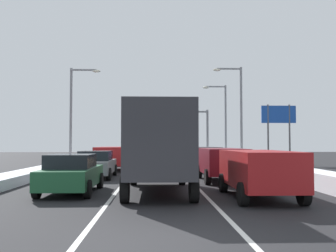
{
  "coord_description": "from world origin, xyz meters",
  "views": [
    {
      "loc": [
        -0.2,
        -7.6,
        1.95
      ],
      "look_at": [
        0.93,
        23.91,
        3.35
      ],
      "focal_mm": 41.17,
      "sensor_mm": 36.0,
      "label": 1
    }
  ],
  "objects_px": {
    "suv_maroon_right_lane_second": "(222,161)",
    "street_lamp_right_near": "(237,107)",
    "box_truck_center_lane_nearest": "(159,144)",
    "sedan_maroon_left_lane_fourth": "(118,156)",
    "suv_red_right_lane_nearest": "(258,169)",
    "sedan_silver_right_lane_fourth": "(195,157)",
    "suv_red_left_lane_third": "(112,156)",
    "street_lamp_left_mid": "(75,107)",
    "sedan_gray_left_lane_second": "(96,164)",
    "suv_charcoal_right_lane_third": "(203,156)",
    "suv_navy_center_lane_fourth": "(155,153)",
    "street_lamp_right_mid": "(222,116)",
    "roadside_sign_right": "(279,121)",
    "sedan_tan_center_lane_second": "(159,163)",
    "sedan_green_left_lane_nearest": "(72,173)",
    "traffic_light_gantry": "(178,121)",
    "sedan_black_center_lane_third": "(154,158)"
  },
  "relations": [
    {
      "from": "suv_maroon_right_lane_second",
      "to": "street_lamp_right_near",
      "type": "distance_m",
      "value": 15.87
    },
    {
      "from": "box_truck_center_lane_nearest",
      "to": "sedan_maroon_left_lane_fourth",
      "type": "relative_size",
      "value": 1.6
    },
    {
      "from": "suv_red_right_lane_nearest",
      "to": "sedan_silver_right_lane_fourth",
      "type": "xyz_separation_m",
      "value": [
        -0.2,
        19.34,
        -0.25
      ]
    },
    {
      "from": "suv_red_left_lane_third",
      "to": "street_lamp_left_mid",
      "type": "xyz_separation_m",
      "value": [
        -3.89,
        6.08,
        4.06
      ]
    },
    {
      "from": "sedan_gray_left_lane_second",
      "to": "street_lamp_right_near",
      "type": "relative_size",
      "value": 0.51
    },
    {
      "from": "suv_charcoal_right_lane_third",
      "to": "sedan_gray_left_lane_second",
      "type": "relative_size",
      "value": 1.09
    },
    {
      "from": "sedan_silver_right_lane_fourth",
      "to": "suv_red_left_lane_third",
      "type": "xyz_separation_m",
      "value": [
        -6.55,
        -5.18,
        0.25
      ]
    },
    {
      "from": "sedan_silver_right_lane_fourth",
      "to": "box_truck_center_lane_nearest",
      "type": "relative_size",
      "value": 0.63
    },
    {
      "from": "suv_navy_center_lane_fourth",
      "to": "street_lamp_right_mid",
      "type": "distance_m",
      "value": 10.3
    },
    {
      "from": "roadside_sign_right",
      "to": "sedan_tan_center_lane_second",
      "type": "bearing_deg",
      "value": -133.17
    },
    {
      "from": "sedan_tan_center_lane_second",
      "to": "suv_navy_center_lane_fourth",
      "type": "height_order",
      "value": "suv_navy_center_lane_fourth"
    },
    {
      "from": "suv_navy_center_lane_fourth",
      "to": "sedan_green_left_lane_nearest",
      "type": "distance_m",
      "value": 21.96
    },
    {
      "from": "suv_red_right_lane_nearest",
      "to": "sedan_tan_center_lane_second",
      "type": "height_order",
      "value": "suv_red_right_lane_nearest"
    },
    {
      "from": "suv_navy_center_lane_fourth",
      "to": "street_lamp_right_near",
      "type": "height_order",
      "value": "street_lamp_right_near"
    },
    {
      "from": "traffic_light_gantry",
      "to": "suv_charcoal_right_lane_third",
      "type": "bearing_deg",
      "value": -88.72
    },
    {
      "from": "box_truck_center_lane_nearest",
      "to": "street_lamp_right_mid",
      "type": "bearing_deg",
      "value": 74.89
    },
    {
      "from": "street_lamp_right_mid",
      "to": "street_lamp_right_near",
      "type": "bearing_deg",
      "value": -90.73
    },
    {
      "from": "sedan_silver_right_lane_fourth",
      "to": "sedan_gray_left_lane_second",
      "type": "relative_size",
      "value": 1.0
    },
    {
      "from": "box_truck_center_lane_nearest",
      "to": "suv_red_left_lane_third",
      "type": "xyz_separation_m",
      "value": [
        -3.22,
        12.68,
        -0.88
      ]
    },
    {
      "from": "suv_red_right_lane_nearest",
      "to": "suv_charcoal_right_lane_third",
      "type": "height_order",
      "value": "same"
    },
    {
      "from": "street_lamp_right_near",
      "to": "street_lamp_left_mid",
      "type": "relative_size",
      "value": 1.04
    },
    {
      "from": "sedan_tan_center_lane_second",
      "to": "sedan_maroon_left_lane_fourth",
      "type": "bearing_deg",
      "value": 107.23
    },
    {
      "from": "sedan_green_left_lane_nearest",
      "to": "street_lamp_right_near",
      "type": "relative_size",
      "value": 0.51
    },
    {
      "from": "suv_navy_center_lane_fourth",
      "to": "sedan_silver_right_lane_fourth",
      "type": "bearing_deg",
      "value": -49.53
    },
    {
      "from": "suv_red_right_lane_nearest",
      "to": "suv_red_left_lane_third",
      "type": "distance_m",
      "value": 15.69
    },
    {
      "from": "sedan_tan_center_lane_second",
      "to": "traffic_light_gantry",
      "type": "bearing_deg",
      "value": 84.07
    },
    {
      "from": "sedan_silver_right_lane_fourth",
      "to": "suv_red_right_lane_nearest",
      "type": "bearing_deg",
      "value": -89.41
    },
    {
      "from": "suv_maroon_right_lane_second",
      "to": "suv_navy_center_lane_fourth",
      "type": "relative_size",
      "value": 1.0
    },
    {
      "from": "suv_charcoal_right_lane_third",
      "to": "sedan_tan_center_lane_second",
      "type": "relative_size",
      "value": 1.09
    },
    {
      "from": "sedan_green_left_lane_nearest",
      "to": "street_lamp_right_mid",
      "type": "relative_size",
      "value": 0.53
    },
    {
      "from": "sedan_maroon_left_lane_fourth",
      "to": "roadside_sign_right",
      "type": "relative_size",
      "value": 0.82
    },
    {
      "from": "sedan_gray_left_lane_second",
      "to": "suv_navy_center_lane_fourth",
      "type": "bearing_deg",
      "value": 77.67
    },
    {
      "from": "sedan_maroon_left_lane_fourth",
      "to": "traffic_light_gantry",
      "type": "xyz_separation_m",
      "value": [
        6.25,
        14.21,
        3.97
      ]
    },
    {
      "from": "box_truck_center_lane_nearest",
      "to": "suv_red_left_lane_third",
      "type": "height_order",
      "value": "box_truck_center_lane_nearest"
    },
    {
      "from": "suv_charcoal_right_lane_third",
      "to": "box_truck_center_lane_nearest",
      "type": "xyz_separation_m",
      "value": [
        -3.29,
        -12.01,
        0.88
      ]
    },
    {
      "from": "suv_red_right_lane_nearest",
      "to": "sedan_silver_right_lane_fourth",
      "type": "height_order",
      "value": "suv_red_right_lane_nearest"
    },
    {
      "from": "suv_red_right_lane_nearest",
      "to": "traffic_light_gantry",
      "type": "height_order",
      "value": "traffic_light_gantry"
    },
    {
      "from": "sedan_black_center_lane_third",
      "to": "sedan_maroon_left_lane_fourth",
      "type": "xyz_separation_m",
      "value": [
        -3.27,
        4.64,
        0.0
      ]
    },
    {
      "from": "suv_red_right_lane_nearest",
      "to": "street_lamp_right_mid",
      "type": "xyz_separation_m",
      "value": [
        3.93,
        29.09,
        4.01
      ]
    },
    {
      "from": "suv_red_right_lane_nearest",
      "to": "sedan_maroon_left_lane_fourth",
      "type": "bearing_deg",
      "value": 108.32
    },
    {
      "from": "suv_red_right_lane_nearest",
      "to": "box_truck_center_lane_nearest",
      "type": "height_order",
      "value": "box_truck_center_lane_nearest"
    },
    {
      "from": "box_truck_center_lane_nearest",
      "to": "street_lamp_right_near",
      "type": "distance_m",
      "value": 20.98
    },
    {
      "from": "sedan_silver_right_lane_fourth",
      "to": "sedan_maroon_left_lane_fourth",
      "type": "bearing_deg",
      "value": 165.82
    },
    {
      "from": "sedan_tan_center_lane_second",
      "to": "sedan_black_center_lane_third",
      "type": "height_order",
      "value": "same"
    },
    {
      "from": "suv_maroon_right_lane_second",
      "to": "sedan_black_center_lane_third",
      "type": "relative_size",
      "value": 1.09
    },
    {
      "from": "traffic_light_gantry",
      "to": "sedan_gray_left_lane_second",
      "type": "bearing_deg",
      "value": -102.95
    },
    {
      "from": "street_lamp_right_mid",
      "to": "sedan_tan_center_lane_second",
      "type": "bearing_deg",
      "value": -110.54
    },
    {
      "from": "sedan_maroon_left_lane_fourth",
      "to": "street_lamp_right_mid",
      "type": "height_order",
      "value": "street_lamp_right_mid"
    },
    {
      "from": "street_lamp_right_near",
      "to": "street_lamp_right_mid",
      "type": "height_order",
      "value": "street_lamp_right_near"
    },
    {
      "from": "sedan_silver_right_lane_fourth",
      "to": "sedan_green_left_lane_nearest",
      "type": "bearing_deg",
      "value": -110.8
    }
  ]
}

